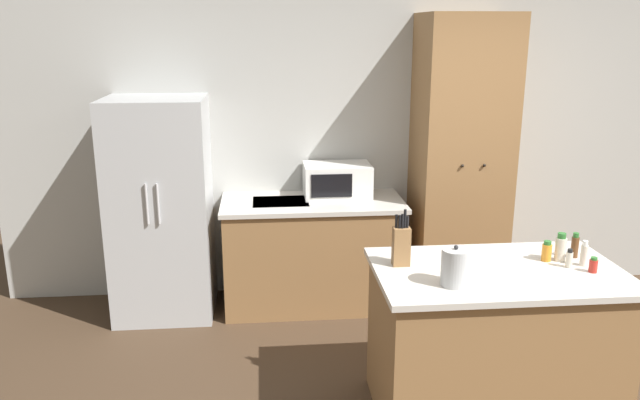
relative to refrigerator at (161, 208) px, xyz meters
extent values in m
cube|color=#B2B2AD|center=(2.23, 0.37, 0.44)|extent=(7.20, 0.06, 2.60)
cube|color=#B7BABC|center=(0.00, 0.00, 0.00)|extent=(0.75, 0.69, 1.72)
cylinder|color=silver|center=(-0.04, -0.36, 0.14)|extent=(0.02, 0.02, 0.30)
cylinder|color=silver|center=(0.04, -0.36, 0.14)|extent=(0.02, 0.02, 0.30)
cube|color=olive|center=(1.19, 0.02, -0.43)|extent=(1.41, 0.65, 0.85)
cube|color=beige|center=(1.19, 0.02, 0.01)|extent=(1.45, 0.69, 0.03)
cube|color=#9EA0A3|center=(0.93, 0.02, 0.02)|extent=(0.44, 0.34, 0.01)
cube|color=olive|center=(2.39, 0.04, 0.31)|extent=(0.71, 0.61, 2.33)
sphere|color=black|center=(2.30, -0.28, 0.35)|extent=(0.02, 0.02, 0.02)
sphere|color=black|center=(2.47, -0.28, 0.35)|extent=(0.02, 0.02, 0.02)
cube|color=olive|center=(2.11, -1.60, -0.42)|extent=(1.33, 0.79, 0.87)
cube|color=beige|center=(2.11, -1.60, 0.03)|extent=(1.39, 0.85, 0.03)
cube|color=white|center=(1.40, 0.14, 0.16)|extent=(0.54, 0.36, 0.27)
cube|color=black|center=(1.33, -0.04, 0.16)|extent=(0.32, 0.01, 0.19)
cube|color=olive|center=(1.57, -1.48, 0.16)|extent=(0.10, 0.07, 0.22)
cylinder|color=black|center=(1.54, -1.48, 0.31)|extent=(0.02, 0.02, 0.08)
cylinder|color=black|center=(1.55, -1.49, 0.31)|extent=(0.02, 0.02, 0.08)
cylinder|color=black|center=(1.57, -1.49, 0.31)|extent=(0.02, 0.02, 0.08)
cylinder|color=black|center=(1.59, -1.49, 0.33)|extent=(0.02, 0.02, 0.11)
cylinder|color=black|center=(1.60, -1.48, 0.31)|extent=(0.02, 0.02, 0.07)
cylinder|color=beige|center=(2.51, -1.61, 0.10)|extent=(0.04, 0.04, 0.09)
cylinder|color=black|center=(2.51, -1.61, 0.15)|extent=(0.03, 0.03, 0.02)
cylinder|color=beige|center=(2.60, -1.59, 0.11)|extent=(0.04, 0.04, 0.12)
cylinder|color=silver|center=(2.60, -1.59, 0.19)|extent=(0.03, 0.03, 0.03)
cylinder|color=orange|center=(2.43, -1.50, 0.10)|extent=(0.06, 0.06, 0.10)
cylinder|color=#286628|center=(2.43, -1.50, 0.16)|extent=(0.04, 0.04, 0.02)
cylinder|color=#563319|center=(2.62, -1.45, 0.11)|extent=(0.04, 0.04, 0.12)
cylinder|color=#286628|center=(2.62, -1.45, 0.19)|extent=(0.03, 0.03, 0.03)
cylinder|color=#B2281E|center=(2.61, -1.69, 0.09)|extent=(0.05, 0.05, 0.07)
cylinder|color=#286628|center=(2.61, -1.69, 0.13)|extent=(0.03, 0.03, 0.02)
cylinder|color=beige|center=(2.51, -1.50, 0.12)|extent=(0.06, 0.06, 0.14)
cylinder|color=#286628|center=(2.51, -1.50, 0.20)|extent=(0.05, 0.05, 0.03)
cylinder|color=#B2B5B7|center=(1.79, -1.80, 0.15)|extent=(0.15, 0.15, 0.20)
sphere|color=#262628|center=(1.79, -1.80, 0.26)|extent=(0.02, 0.02, 0.02)
camera|label=1|loc=(0.80, -4.76, 1.36)|focal=35.00mm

